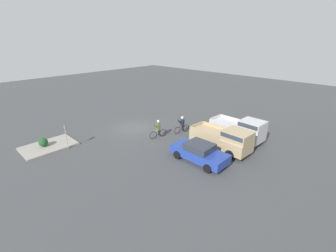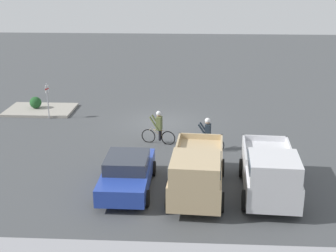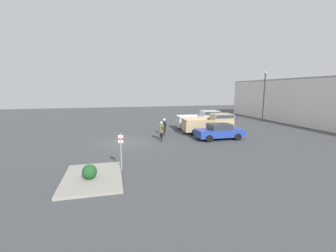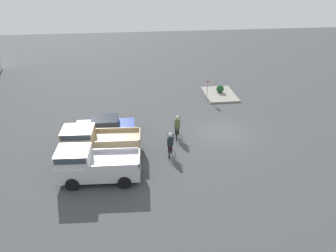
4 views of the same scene
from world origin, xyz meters
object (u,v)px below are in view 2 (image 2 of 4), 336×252
cyclist_1 (207,134)px  fire_lane_sign (48,97)px  cyclist_0 (159,127)px  sedan_0 (127,173)px  shrub (36,103)px  pickup_truck_0 (270,172)px  pickup_truck_1 (197,171)px

cyclist_1 → fire_lane_sign: bearing=-26.8°
cyclist_1 → cyclist_0: bearing=-18.8°
sedan_0 → shrub: 13.05m
sedan_0 → pickup_truck_0: bearing=175.5°
pickup_truck_0 → cyclist_1: size_ratio=2.83×
pickup_truck_1 → shrub: pickup_truck_1 is taller
pickup_truck_1 → cyclist_0: 6.06m
sedan_0 → cyclist_1: cyclist_1 is taller
pickup_truck_0 → fire_lane_sign: bearing=-39.7°
cyclist_1 → pickup_truck_1: bearing=84.0°
cyclist_0 → shrub: size_ratio=2.41×
sedan_0 → cyclist_0: size_ratio=2.48×
cyclist_1 → fire_lane_sign: (9.29, -4.70, 0.43)m
shrub → fire_lane_sign: bearing=129.2°
pickup_truck_1 → fire_lane_sign: fire_lane_sign is taller
sedan_0 → cyclist_0: cyclist_0 is taller
pickup_truck_0 → cyclist_0: (4.72, -5.75, -0.22)m
pickup_truck_0 → sedan_0: bearing=-4.5°
sedan_0 → shrub: bearing=-55.9°
pickup_truck_0 → sedan_0: (5.58, -0.44, -0.37)m
pickup_truck_0 → shrub: (12.89, -11.24, -0.57)m
cyclist_1 → shrub: (10.61, -6.32, -0.35)m
pickup_truck_0 → sedan_0: 5.61m
pickup_truck_0 → pickup_truck_1: pickup_truck_0 is taller
sedan_0 → shrub: (7.32, -10.80, -0.21)m
cyclist_1 → shrub: bearing=-30.8°
pickup_truck_1 → shrub: (10.09, -11.24, -0.55)m
pickup_truck_0 → cyclist_1: bearing=-65.1°
pickup_truck_1 → shrub: size_ratio=7.11×
pickup_truck_1 → sedan_0: bearing=-9.0°
pickup_truck_0 → pickup_truck_1: size_ratio=0.94×
cyclist_0 → cyclist_1: (-2.43, 0.83, -0.00)m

